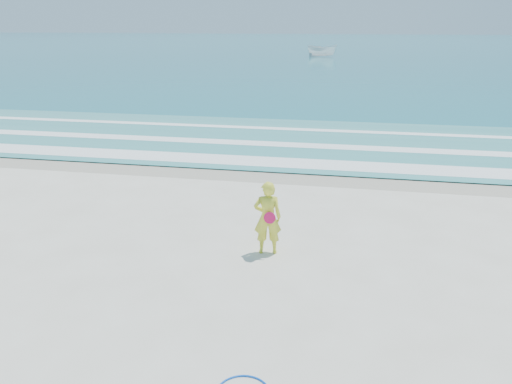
# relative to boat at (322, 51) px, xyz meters

# --- Properties ---
(ground) EXTENTS (400.00, 400.00, 0.00)m
(ground) POSITION_rel_boat_xyz_m (2.45, -69.18, -0.94)
(ground) COLOR silver
(ground) RESTS_ON ground
(wet_sand) EXTENTS (400.00, 2.40, 0.00)m
(wet_sand) POSITION_rel_boat_xyz_m (2.45, -60.18, -0.94)
(wet_sand) COLOR #B2A893
(wet_sand) RESTS_ON ground
(ocean) EXTENTS (400.00, 190.00, 0.04)m
(ocean) POSITION_rel_boat_xyz_m (2.45, 35.82, -0.92)
(ocean) COLOR #19727F
(ocean) RESTS_ON ground
(shallow) EXTENTS (400.00, 10.00, 0.01)m
(shallow) POSITION_rel_boat_xyz_m (2.45, -55.18, -0.89)
(shallow) COLOR #59B7AD
(shallow) RESTS_ON ocean
(foam_near) EXTENTS (400.00, 1.40, 0.01)m
(foam_near) POSITION_rel_boat_xyz_m (2.45, -58.88, -0.88)
(foam_near) COLOR white
(foam_near) RESTS_ON shallow
(foam_mid) EXTENTS (400.00, 0.90, 0.01)m
(foam_mid) POSITION_rel_boat_xyz_m (2.45, -55.98, -0.88)
(foam_mid) COLOR white
(foam_mid) RESTS_ON shallow
(foam_far) EXTENTS (400.00, 0.60, 0.01)m
(foam_far) POSITION_rel_boat_xyz_m (2.45, -52.68, -0.88)
(foam_far) COLOR white
(foam_far) RESTS_ON shallow
(boat) EXTENTS (4.96, 3.02, 1.80)m
(boat) POSITION_rel_boat_xyz_m (0.00, 0.00, 0.00)
(boat) COLOR white
(boat) RESTS_ON ocean
(woman) EXTENTS (0.71, 0.53, 1.76)m
(woman) POSITION_rel_boat_xyz_m (3.09, -66.57, -0.06)
(woman) COLOR yellow
(woman) RESTS_ON ground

